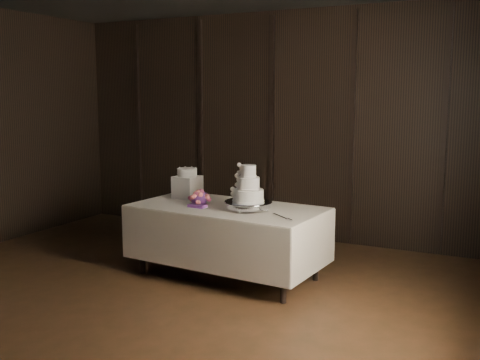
# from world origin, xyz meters

# --- Properties ---
(room) EXTENTS (6.08, 7.08, 3.08)m
(room) POSITION_xyz_m (0.00, 0.00, 1.50)
(room) COLOR black
(room) RESTS_ON ground
(display_table) EXTENTS (2.06, 1.19, 0.76)m
(display_table) POSITION_xyz_m (0.31, 1.62, 0.42)
(display_table) COLOR silver
(display_table) RESTS_ON ground
(cake_stand) EXTENTS (0.58, 0.58, 0.09)m
(cake_stand) POSITION_xyz_m (0.59, 1.55, 0.81)
(cake_stand) COLOR silver
(cake_stand) RESTS_ON display_table
(wedding_cake) EXTENTS (0.34, 0.31, 0.37)m
(wedding_cake) POSITION_xyz_m (0.56, 1.53, 1.00)
(wedding_cake) COLOR white
(wedding_cake) RESTS_ON cake_stand
(bouquet) EXTENTS (0.32, 0.41, 0.19)m
(bouquet) POSITION_xyz_m (0.00, 1.56, 0.82)
(bouquet) COLOR #E86C68
(bouquet) RESTS_ON display_table
(box_pedestal) EXTENTS (0.28, 0.28, 0.25)m
(box_pedestal) POSITION_xyz_m (-0.32, 1.84, 0.89)
(box_pedestal) COLOR white
(box_pedestal) RESTS_ON display_table
(small_cake) EXTENTS (0.29, 0.29, 0.09)m
(small_cake) POSITION_xyz_m (-0.32, 1.84, 1.05)
(small_cake) COLOR white
(small_cake) RESTS_ON box_pedestal
(cake_knife) EXTENTS (0.30, 0.25, 0.01)m
(cake_knife) POSITION_xyz_m (1.00, 1.41, 0.77)
(cake_knife) COLOR silver
(cake_knife) RESTS_ON display_table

